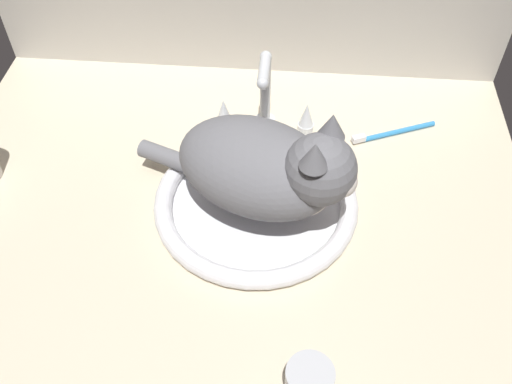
{
  "coord_description": "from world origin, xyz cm",
  "views": [
    {
      "loc": [
        10.34,
        -64.25,
        78.94
      ],
      "look_at": [
        4.95,
        -0.59,
        7.0
      ],
      "focal_mm": 39.76,
      "sensor_mm": 36.0,
      "label": 1
    }
  ],
  "objects_px": {
    "faucet": "(265,103)",
    "cat": "(269,168)",
    "sink_basin": "(256,202)",
    "toothbrush": "(392,133)"
  },
  "relations": [
    {
      "from": "sink_basin",
      "to": "cat",
      "type": "height_order",
      "value": "cat"
    },
    {
      "from": "faucet",
      "to": "cat",
      "type": "height_order",
      "value": "cat"
    },
    {
      "from": "sink_basin",
      "to": "cat",
      "type": "distance_m",
      "value": 0.1
    },
    {
      "from": "faucet",
      "to": "cat",
      "type": "bearing_deg",
      "value": -84.07
    },
    {
      "from": "sink_basin",
      "to": "faucet",
      "type": "relative_size",
      "value": 1.83
    },
    {
      "from": "toothbrush",
      "to": "sink_basin",
      "type": "bearing_deg",
      "value": -140.27
    },
    {
      "from": "sink_basin",
      "to": "toothbrush",
      "type": "bearing_deg",
      "value": 39.73
    },
    {
      "from": "faucet",
      "to": "cat",
      "type": "relative_size",
      "value": 0.5
    },
    {
      "from": "toothbrush",
      "to": "faucet",
      "type": "bearing_deg",
      "value": -178.36
    },
    {
      "from": "cat",
      "to": "toothbrush",
      "type": "bearing_deg",
      "value": 43.44
    }
  ]
}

